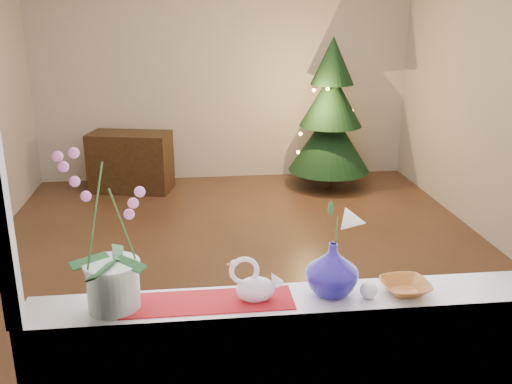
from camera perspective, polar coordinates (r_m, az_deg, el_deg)
ground at (r=4.87m, az=-1.12°, el=-6.73°), size 5.00×5.00×0.00m
wall_back at (r=6.95m, az=-3.21°, el=12.32°), size 4.50×0.10×2.70m
wall_front at (r=2.07m, az=5.33°, el=-1.66°), size 4.50×0.10×2.70m
windowsill at (r=2.37m, az=4.36°, el=-10.87°), size 2.20×0.26×0.04m
window_frame at (r=2.01m, az=5.44°, el=8.08°), size 2.22×0.06×1.60m
runner at (r=2.32m, az=-5.03°, el=-10.89°), size 0.70×0.20×0.01m
orchid_pot at (r=2.21m, az=-14.53°, el=-3.87°), size 0.28×0.28×0.64m
swan at (r=2.29m, az=-0.04°, el=-8.80°), size 0.23×0.16×0.18m
blue_vase at (r=2.35m, az=7.64°, el=-7.27°), size 0.32×0.32×0.26m
lily at (r=2.26m, az=7.87°, el=-2.10°), size 0.14×0.08×0.19m
paperweight at (r=2.38m, az=11.21°, el=-9.60°), size 0.08×0.08×0.07m
amber_dish at (r=2.46m, az=14.69°, el=-9.27°), size 0.18×0.18×0.04m
xmas_tree at (r=6.66m, az=7.48°, el=7.74°), size 1.25×1.25×1.73m
side_table at (r=6.73m, az=-12.41°, el=2.97°), size 0.98×0.65×0.68m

